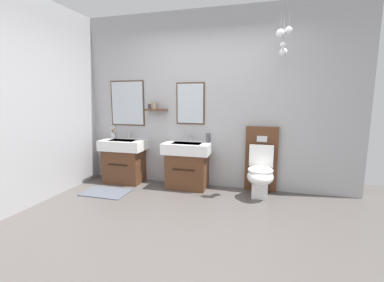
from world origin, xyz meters
TOP-DOWN VIEW (x-y plane):
  - ground_plane at (0.00, 0.00)m, footprint 5.65×4.72m
  - wall_back at (-0.01, 1.70)m, footprint 4.45×0.54m
  - wall_left at (-2.17, 0.00)m, footprint 0.12×3.52m
  - bath_mat at (-1.46, 0.87)m, footprint 0.68×0.44m
  - vanity_sink_left at (-1.46, 1.45)m, footprint 0.74×0.46m
  - tap_on_left_sink at (-1.46, 1.61)m, footprint 0.03×0.13m
  - vanity_sink_right at (-0.33, 1.45)m, footprint 0.74×0.46m
  - tap_on_right_sink at (-0.33, 1.61)m, footprint 0.03×0.13m
  - toilet at (0.80, 1.44)m, footprint 0.48×0.63m
  - toothbrush_cup at (-1.75, 1.60)m, footprint 0.07×0.07m
  - soap_dispenser at (-0.03, 1.61)m, footprint 0.06×0.06m

SIDE VIEW (x-z plane):
  - ground_plane at x=0.00m, z-range -0.10..0.00m
  - bath_mat at x=-1.46m, z-range 0.00..0.01m
  - toilet at x=0.80m, z-range -0.12..0.88m
  - vanity_sink_left at x=-1.46m, z-range 0.02..0.75m
  - vanity_sink_right at x=-0.33m, z-range 0.02..0.75m
  - toothbrush_cup at x=-1.75m, z-range 0.68..0.89m
  - tap_on_left_sink at x=-1.46m, z-range 0.74..0.86m
  - tap_on_right_sink at x=-0.33m, z-range 0.74..0.86m
  - soap_dispenser at x=-0.03m, z-range 0.71..0.90m
  - wall_left at x=-2.17m, z-range 0.00..2.77m
  - wall_back at x=-0.01m, z-range 0.00..2.77m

